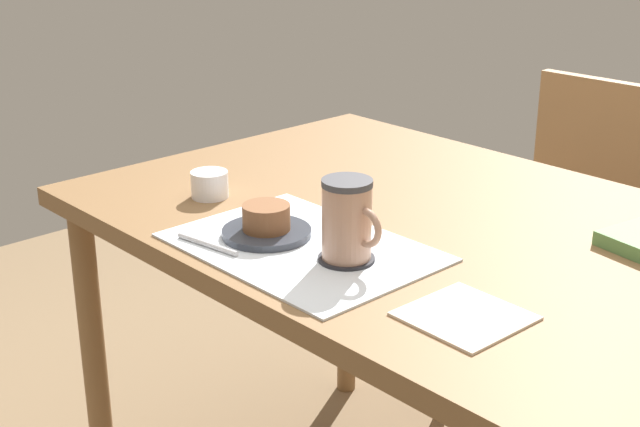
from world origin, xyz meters
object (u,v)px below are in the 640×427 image
pastry_plate (267,233)px  coffee_mug (348,219)px  wooden_chair (572,232)px  pastry (266,217)px  dining_table (428,260)px  sugar_bowl (210,184)px

pastry_plate → coffee_mug: size_ratio=1.18×
pastry_plate → wooden_chair: bearing=92.1°
pastry → dining_table: bearing=64.2°
wooden_chair → pastry: bearing=90.3°
wooden_chair → sugar_bowl: 1.04m
dining_table → wooden_chair: bearing=102.3°
pastry → coffee_mug: size_ratio=0.63×
coffee_mug → sugar_bowl: bearing=176.3°
dining_table → pastry: size_ratio=15.91×
wooden_chair → sugar_bowl: (-0.19, -0.98, 0.31)m
dining_table → pastry: bearing=-115.8°
dining_table → pastry_plate: bearing=-115.8°
dining_table → wooden_chair: size_ratio=1.49×
dining_table → coffee_mug: coffee_mug is taller
wooden_chair → pastry: 1.08m
dining_table → sugar_bowl: (-0.36, -0.21, 0.10)m
dining_table → coffee_mug: size_ratio=9.97×
pastry → coffee_mug: 0.17m
dining_table → pastry_plate: pastry_plate is taller
pastry → sugar_bowl: 0.24m
pastry_plate → sugar_bowl: sugar_bowl is taller
wooden_chair → pastry: size_ratio=10.67×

